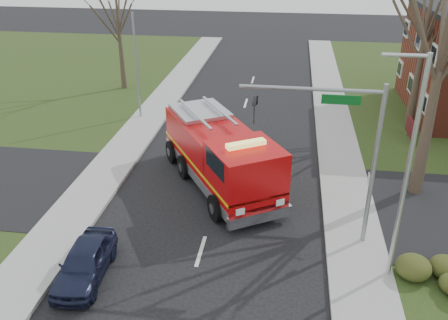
# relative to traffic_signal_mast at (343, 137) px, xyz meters

# --- Properties ---
(ground) EXTENTS (120.00, 120.00, 0.00)m
(ground) POSITION_rel_traffic_signal_mast_xyz_m (-5.21, -1.50, -4.71)
(ground) COLOR black
(ground) RESTS_ON ground
(sidewalk_right) EXTENTS (2.40, 80.00, 0.15)m
(sidewalk_right) POSITION_rel_traffic_signal_mast_xyz_m (0.99, -1.50, -4.63)
(sidewalk_right) COLOR gray
(sidewalk_right) RESTS_ON ground
(sidewalk_left) EXTENTS (2.40, 80.00, 0.15)m
(sidewalk_left) POSITION_rel_traffic_signal_mast_xyz_m (-11.41, -1.50, -4.63)
(sidewalk_left) COLOR gray
(sidewalk_left) RESTS_ON ground
(health_center_sign) EXTENTS (0.12, 2.00, 1.40)m
(health_center_sign) POSITION_rel_traffic_signal_mast_xyz_m (5.29, 11.00, -3.83)
(health_center_sign) COLOR #521317
(health_center_sign) RESTS_ON ground
(hedge_corner) EXTENTS (2.80, 2.00, 0.90)m
(hedge_corner) POSITION_rel_traffic_signal_mast_xyz_m (3.79, -2.50, -4.13)
(hedge_corner) COLOR #2E3A15
(hedge_corner) RESTS_ON lawn_right
(bare_tree_near) EXTENTS (6.00, 6.00, 12.00)m
(bare_tree_near) POSITION_rel_traffic_signal_mast_xyz_m (4.29, 4.50, 2.71)
(bare_tree_near) COLOR #3B3023
(bare_tree_near) RESTS_ON ground
(bare_tree_far) EXTENTS (5.25, 5.25, 10.50)m
(bare_tree_far) POSITION_rel_traffic_signal_mast_xyz_m (5.79, 13.50, 1.78)
(bare_tree_far) COLOR #3B3023
(bare_tree_far) RESTS_ON ground
(bare_tree_left) EXTENTS (4.50, 4.50, 9.00)m
(bare_tree_left) POSITION_rel_traffic_signal_mast_xyz_m (-15.21, 18.50, 0.86)
(bare_tree_left) COLOR #3B3023
(bare_tree_left) RESTS_ON ground
(traffic_signal_mast) EXTENTS (5.29, 0.18, 6.80)m
(traffic_signal_mast) POSITION_rel_traffic_signal_mast_xyz_m (0.00, 0.00, 0.00)
(traffic_signal_mast) COLOR gray
(traffic_signal_mast) RESTS_ON ground
(streetlight_pole) EXTENTS (1.48, 0.16, 8.40)m
(streetlight_pole) POSITION_rel_traffic_signal_mast_xyz_m (1.93, -2.00, -0.16)
(streetlight_pole) COLOR #B7BABF
(streetlight_pole) RESTS_ON ground
(utility_pole_far) EXTENTS (0.14, 0.14, 7.00)m
(utility_pole_far) POSITION_rel_traffic_signal_mast_xyz_m (-12.01, 12.50, -1.21)
(utility_pole_far) COLOR gray
(utility_pole_far) RESTS_ON ground
(fire_engine) EXTENTS (7.02, 8.94, 3.50)m
(fire_engine) POSITION_rel_traffic_signal_mast_xyz_m (-5.19, 4.05, -3.12)
(fire_engine) COLOR #BC080A
(fire_engine) RESTS_ON ground
(parked_car_maroon) EXTENTS (1.77, 3.96, 1.32)m
(parked_car_maroon) POSITION_rel_traffic_signal_mast_xyz_m (-9.15, -3.60, -4.05)
(parked_car_maroon) COLOR #181C36
(parked_car_maroon) RESTS_ON ground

